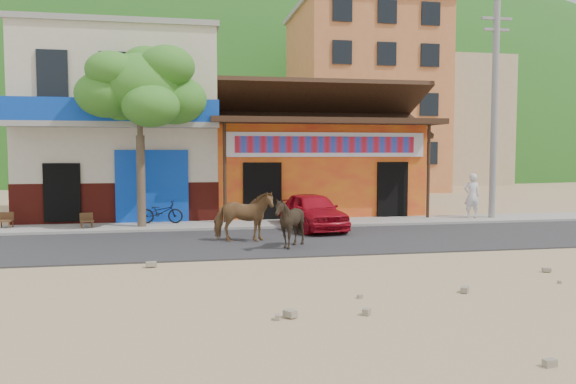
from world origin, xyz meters
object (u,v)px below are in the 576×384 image
tree (140,135)px  cafe_chair_right (87,214)px  cafe_chair_left (5,214)px  red_car (312,211)px  scooter (161,212)px  utility_pole (494,111)px  cow_dark (290,223)px  cow_tan (244,216)px  pedestrian (472,196)px

tree → cafe_chair_right: (-1.74, 0.01, -2.56)m
cafe_chair_left → cafe_chair_right: cafe_chair_left is taller
red_car → cafe_chair_right: (-7.26, 1.21, -0.08)m
scooter → cafe_chair_left: bearing=99.9°
tree → scooter: bearing=48.2°
tree → utility_pole: size_ratio=0.75×
cow_dark → scooter: 6.31m
tree → cow_tan: (3.03, -3.27, -2.36)m
red_car → tree: bearing=159.8°
cow_tan → cafe_chair_left: 8.26m
pedestrian → cafe_chair_right: pedestrian is taller
cow_tan → cafe_chair_right: cow_tan is taller
cow_tan → cafe_chair_left: bearing=70.1°
red_car → cafe_chair_left: size_ratio=3.83×
pedestrian → cafe_chair_left: bearing=5.6°
tree → pedestrian: (11.94, 0.14, -2.17)m
utility_pole → cafe_chair_left: utility_pole is taller
tree → utility_pole: 12.84m
cow_dark → pedestrian: (7.82, 4.71, 0.23)m
utility_pole → cow_dark: 10.47m
cafe_chair_right → cafe_chair_left: bearing=156.7°
cafe_chair_right → cow_tan: bearing=-48.0°
scooter → cafe_chair_left: (-4.94, -0.21, 0.07)m
red_car → utility_pole: bearing=2.9°
utility_pole → red_car: size_ratio=2.25×
utility_pole → cafe_chair_left: bearing=179.1°
pedestrian → cafe_chair_left: size_ratio=1.78×
utility_pole → scooter: size_ratio=5.35×
tree → cafe_chair_left: (-4.34, 0.46, -2.53)m
utility_pole → cafe_chair_right: size_ratio=9.05×
red_car → pedestrian: pedestrian is taller
utility_pole → cow_dark: utility_pole is taller
utility_pole → cafe_chair_right: utility_pole is taller
cow_tan → cafe_chair_left: size_ratio=1.83×
cow_tan → cow_dark: size_ratio=1.26×
red_car → cafe_chair_right: 7.36m
cow_dark → cafe_chair_left: cow_dark is taller
cow_tan → red_car: (2.49, 2.06, -0.11)m
cafe_chair_left → red_car: bearing=-7.8°
cow_tan → tree: bearing=49.8°
pedestrian → utility_pole: bearing=-169.5°
cafe_chair_left → cafe_chair_right: (2.60, -0.45, -0.02)m
utility_pole → pedestrian: 3.29m
pedestrian → cafe_chair_left: 16.29m
utility_pole → cow_tan: size_ratio=4.71×
cafe_chair_left → cow_dark: bearing=-28.9°
tree → cafe_chair_left: tree is taller
red_car → cafe_chair_left: bearing=162.5°
cow_tan → cafe_chair_right: (-4.77, 3.28, -0.20)m
cafe_chair_left → utility_pole: bearing=0.9°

